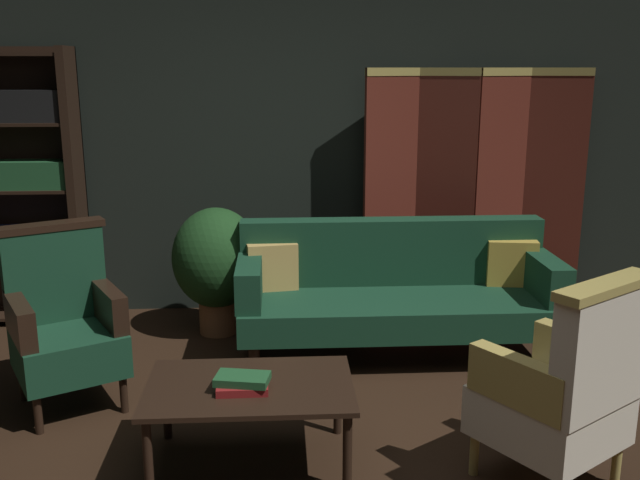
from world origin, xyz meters
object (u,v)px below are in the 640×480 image
potted_plant (217,262)px  book_green_cloth (242,379)px  armchair_gilt_accent (563,389)px  armchair_wing_left (64,322)px  book_red_leather (243,386)px  bookshelf (19,181)px  velvet_couch (395,287)px  coffee_table (250,393)px  folding_screen (473,189)px

potted_plant → book_green_cloth: size_ratio=3.71×
armchair_gilt_accent → armchair_wing_left: 2.70m
potted_plant → book_green_cloth: (0.27, -1.86, -0.06)m
potted_plant → book_red_leather: (0.27, -1.86, -0.10)m
potted_plant → bookshelf: bearing=167.1°
velvet_couch → potted_plant: 1.31m
coffee_table → armchair_wing_left: 1.31m
armchair_gilt_accent → velvet_couch: bearing=106.4°
bookshelf → coffee_table: size_ratio=2.05×
bookshelf → armchair_gilt_accent: size_ratio=1.97×
folding_screen → book_red_leather: (-1.69, -2.25, -0.55)m
armchair_wing_left → book_red_leather: size_ratio=4.30×
folding_screen → book_red_leather: folding_screen is taller
bookshelf → velvet_couch: (2.70, -0.74, -0.63)m
coffee_table → potted_plant: bearing=99.6°
velvet_couch → potted_plant: (-1.24, 0.41, 0.09)m
coffee_table → book_green_cloth: 0.12m
armchair_wing_left → book_red_leather: armchair_wing_left is taller
armchair_wing_left → book_red_leather: (1.05, -0.78, -0.05)m
potted_plant → armchair_wing_left: bearing=-125.9°
bookshelf → armchair_gilt_accent: 4.05m
book_green_cloth → armchair_wing_left: bearing=143.3°
bookshelf → book_green_cloth: bookshelf is taller
book_green_cloth → armchair_gilt_accent: bearing=-8.8°
coffee_table → armchair_gilt_accent: size_ratio=0.96×
velvet_couch → armchair_gilt_accent: bearing=-73.6°
potted_plant → coffee_table: bearing=-80.4°
armchair_wing_left → potted_plant: 1.33m
velvet_couch → book_green_cloth: bearing=-123.6°
bookshelf → potted_plant: 1.60m
armchair_wing_left → velvet_couch: bearing=18.3°
book_green_cloth → potted_plant: bearing=98.4°
folding_screen → velvet_couch: 1.20m
folding_screen → book_red_leather: size_ratio=7.86×
coffee_table → book_green_cloth: (-0.03, -0.06, 0.10)m
velvet_couch → armchair_gilt_accent: (0.49, -1.68, 0.04)m
bookshelf → potted_plant: bookshelf is taller
armchair_gilt_accent → book_red_leather: 1.48m
folding_screen → velvet_couch: size_ratio=0.90×
folding_screen → armchair_wing_left: bearing=-151.8°
folding_screen → velvet_couch: (-0.72, -0.80, -0.53)m
potted_plant → velvet_couch: bearing=-18.2°
velvet_couch → armchair_gilt_accent: armchair_gilt_accent is taller
armchair_gilt_accent → book_green_cloth: armchair_gilt_accent is taller
bookshelf → armchair_wing_left: bearing=-64.1°
folding_screen → coffee_table: 2.81m
bookshelf → armchair_wing_left: size_ratio=1.97×
folding_screen → coffee_table: size_ratio=1.90×
coffee_table → book_red_leather: (-0.03, -0.06, 0.07)m
armchair_gilt_accent → potted_plant: size_ratio=1.12×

